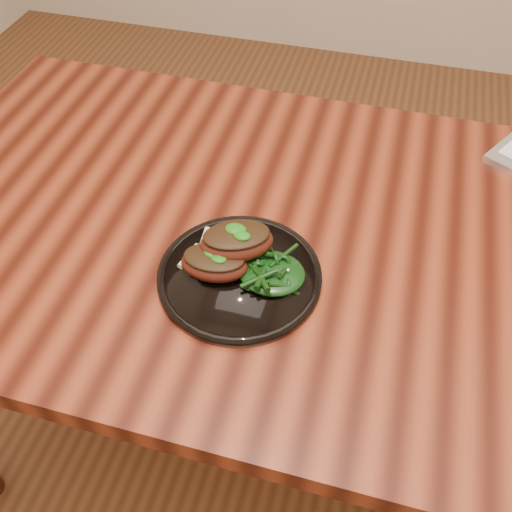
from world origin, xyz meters
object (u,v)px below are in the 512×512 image
(desk, at_px, (343,273))
(lamb_chop_front, at_px, (214,263))
(greens_heap, at_px, (272,270))
(plate, at_px, (240,276))

(desk, bearing_deg, lamb_chop_front, -143.99)
(lamb_chop_front, bearing_deg, greens_heap, 8.80)
(lamb_chop_front, xyz_separation_m, greens_heap, (0.09, 0.01, -0.01))
(desk, distance_m, greens_heap, 0.19)
(desk, xyz_separation_m, plate, (-0.15, -0.13, 0.09))
(desk, relative_size, plate, 6.35)
(plate, relative_size, lamb_chop_front, 2.27)
(desk, xyz_separation_m, lamb_chop_front, (-0.19, -0.14, 0.12))
(lamb_chop_front, distance_m, greens_heap, 0.09)
(desk, bearing_deg, plate, -139.78)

